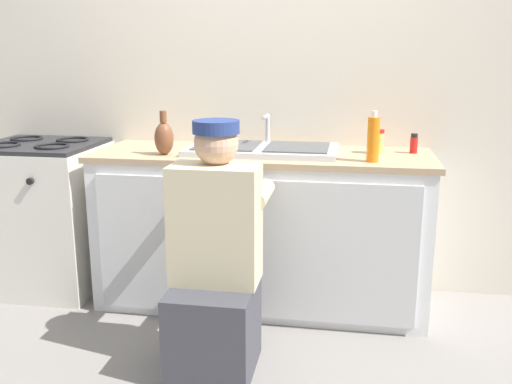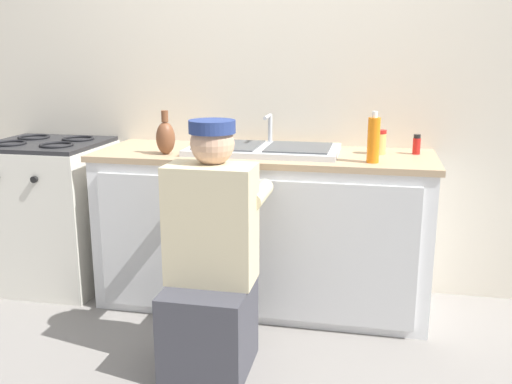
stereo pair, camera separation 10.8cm
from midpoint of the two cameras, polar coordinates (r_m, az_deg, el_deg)
The scene contains 11 objects.
ground_plane at distance 3.06m, azimuth 0.65°, elevation -13.00°, with size 12.00×12.00×0.00m, color gray.
back_wall at distance 3.38m, azimuth 2.90°, elevation 11.57°, with size 6.00×0.10×2.50m, color beige.
counter_cabinet at distance 3.17m, azimuth 1.69°, elevation -3.99°, with size 1.77×0.62×0.82m.
countertop at distance 3.08m, azimuth 1.78°, elevation 3.68°, with size 1.81×0.62×0.03m, color tan.
sink_double_basin at distance 3.07m, azimuth 1.79°, elevation 4.33°, with size 0.80×0.44×0.19m.
stove_range at distance 3.62m, azimuth -19.01°, elevation -2.03°, with size 0.66×0.62×0.89m.
plumber_person at distance 2.52m, azimuth -3.30°, elevation -7.70°, with size 0.42×0.61×1.10m.
vase_decorative at distance 3.04m, azimuth -8.03°, elevation 5.45°, with size 0.10×0.10×0.23m.
soap_bottle_orange at distance 2.84m, azimuth 12.75°, elevation 5.13°, with size 0.06×0.06×0.25m.
condiment_jar at distance 3.09m, azimuth 13.21°, elevation 4.88°, with size 0.07×0.07×0.13m.
spice_bottle_red at distance 3.14m, azimuth 16.73°, elevation 4.55°, with size 0.04×0.04×0.10m.
Camera 2 is at (0.58, -2.67, 1.38)m, focal length 40.00 mm.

